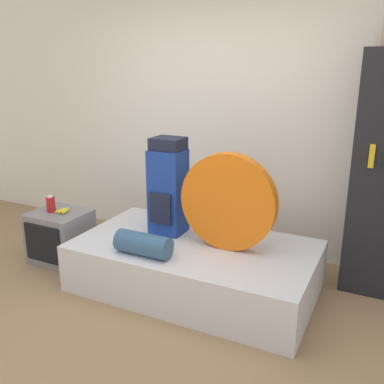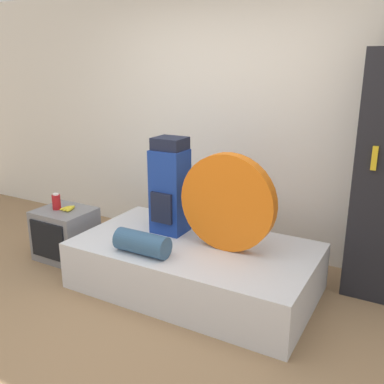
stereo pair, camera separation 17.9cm
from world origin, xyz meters
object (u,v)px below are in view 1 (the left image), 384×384
at_px(backpack, 168,187).
at_px(television, 61,237).
at_px(sleeping_roll, 143,244).
at_px(canister, 51,204).
at_px(tent_bag, 228,202).

relative_size(backpack, television, 1.62).
height_order(backpack, television, backpack).
distance_m(sleeping_roll, canister, 1.23).
bearing_deg(sleeping_roll, television, 166.33).
bearing_deg(backpack, tent_bag, -9.19).
bearing_deg(backpack, sleeping_roll, -83.42).
relative_size(tent_bag, sleeping_roll, 1.75).
xyz_separation_m(backpack, television, (-1.07, -0.24, -0.57)).
height_order(tent_bag, sleeping_roll, tent_bag).
xyz_separation_m(sleeping_roll, canister, (-1.20, 0.26, 0.08)).
relative_size(backpack, canister, 5.27).
distance_m(backpack, tent_bag, 0.61).
height_order(backpack, sleeping_roll, backpack).
bearing_deg(tent_bag, canister, -174.98).
bearing_deg(canister, backpack, 12.37).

